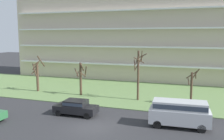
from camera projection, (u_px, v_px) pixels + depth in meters
The scene contains 9 objects.
ground at pixel (93, 127), 21.78m from camera, with size 160.00×160.00×0.00m, color #2D2D30.
grass_lawn_strip at pixel (132, 92), 34.89m from camera, with size 80.00×16.00×0.08m, color #66844C.
apartment_building at pixel (150, 38), 46.22m from camera, with size 51.25×11.38×15.37m.
tree_far_left at pixel (37, 75), 35.34m from camera, with size 1.66×1.63×5.30m.
tree_left at pixel (81, 77), 32.93m from camera, with size 1.91×1.91×4.47m.
tree_center at pixel (138, 72), 30.28m from camera, with size 1.63×1.83×6.26m.
tree_right at pixel (192, 86), 28.02m from camera, with size 1.50×1.31×4.37m.
sedan_black_near_left at pixel (76, 107), 24.93m from camera, with size 4.44×1.91×1.57m.
van_silver_center_left at pixel (179, 112), 21.61m from camera, with size 5.30×2.28×2.36m.
Camera 1 is at (8.38, -19.19, 8.01)m, focal length 39.49 mm.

